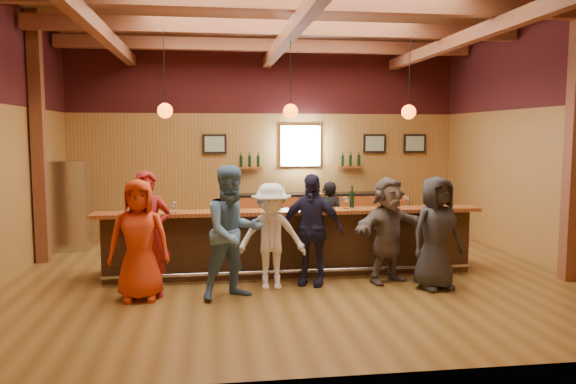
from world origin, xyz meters
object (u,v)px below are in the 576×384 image
Objects in this scene: bar_counter at (290,242)px; stainless_fridge at (71,205)px; customer_redvest at (148,234)px; bartender at (329,219)px; customer_navy at (311,229)px; customer_denim at (233,232)px; customer_dark at (436,233)px; back_bar_cabinet at (318,213)px; customer_brown at (388,230)px; customer_orange at (139,240)px; ice_bucket at (317,201)px; bottle_a at (323,201)px; customer_white at (271,236)px.

stainless_fridge reaches higher than bar_counter.
stainless_fridge is (-4.12, 2.45, 0.38)m from bar_counter.
bartender is (3.11, 2.13, -0.18)m from customer_redvest.
stainless_fridge is 5.42m from customer_navy.
customer_dark is at bearing -22.30° from customer_denim.
customer_brown is (0.25, -4.43, 0.36)m from back_bar_cabinet.
bar_counter is at bearing 123.26° from customer_brown.
customer_orange is 3.79m from customer_brown.
ice_bucket reaches higher than back_bar_cabinet.
stainless_fridge reaches higher than customer_brown.
bartender reaches higher than bottle_a.
back_bar_cabinet is 2.62m from bartender.
customer_dark is (3.04, 0.05, -0.09)m from customer_denim.
customer_brown is at bearing -30.15° from ice_bucket.
customer_dark is at bearing -2.96° from customer_redvest.
stainless_fridge is 5.22m from bartender.
customer_navy reaches higher than ice_bucket.
customer_orange is at bearing -64.49° from stainless_fridge.
customer_orange reaches higher than customer_white.
customer_orange reaches higher than ice_bucket.
bar_counter is 4.81m from stainless_fridge.
customer_white reaches higher than bartender.
back_bar_cabinet is 2.31× the size of customer_navy.
customer_dark reaches higher than back_bar_cabinet.
bar_counter is at bearing 30.56° from customer_denim.
customer_orange is at bearing -159.92° from bottle_a.
bar_counter is 3.67× the size of customer_orange.
customer_dark is (2.45, -0.36, 0.05)m from customer_white.
stainless_fridge is 7.22m from customer_dark.
customer_redvest is at bearing -172.72° from customer_white.
ice_bucket is (-0.48, -1.24, 0.51)m from bartender.
customer_redvest reaches higher than bar_counter.
customer_redvest is at bearing -161.97° from bottle_a.
customer_redvest is at bearing -146.70° from customer_navy.
bartender is 1.43m from ice_bucket.
ice_bucket reaches higher than bar_counter.
customer_orange is at bearing 153.04° from customer_denim.
customer_brown is at bearing 4.11° from customer_redvest.
bar_counter is 4.32× the size of bartender.
customer_brown reaches higher than customer_white.
bar_counter is 1.77m from customer_denim.
back_bar_cabinet is 4.99m from customer_dark.
customer_dark reaches higher than bar_counter.
customer_dark is 1.90m from bottle_a.
customer_denim is 2.50m from customer_brown.
customer_white is 1.26m from bottle_a.
stainless_fridge is at bearing 115.17° from customer_orange.
customer_navy is 1.23m from customer_brown.
bottle_a is at bearing 13.22° from customer_denim.
customer_redvest is at bearing 158.72° from customer_brown.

